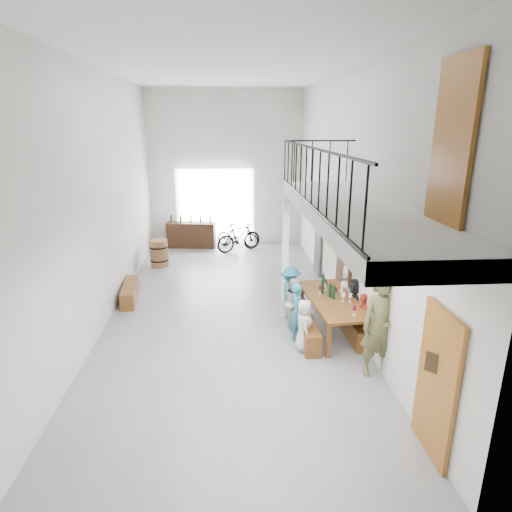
{
  "coord_description": "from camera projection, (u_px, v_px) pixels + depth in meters",
  "views": [
    {
      "loc": [
        0.0,
        -9.58,
        4.3
      ],
      "look_at": [
        0.64,
        -0.5,
        1.5
      ],
      "focal_mm": 30.0,
      "sensor_mm": 36.0,
      "label": 1
    }
  ],
  "objects": [
    {
      "name": "guest_right_a",
      "position": [
        362.0,
        318.0,
        8.66
      ],
      "size": [
        0.42,
        0.68,
        1.09
      ],
      "primitive_type": "imported",
      "rotation": [
        0.0,
        0.0,
        -1.32
      ],
      "color": "#BB3620",
      "rests_on": "ground"
    },
    {
      "name": "floor",
      "position": [
        229.0,
        309.0,
        10.4
      ],
      "size": [
        12.0,
        12.0,
        0.0
      ],
      "primitive_type": "plane",
      "color": "slate",
      "rests_on": "ground"
    },
    {
      "name": "host_standing",
      "position": [
        380.0,
        326.0,
        7.45
      ],
      "size": [
        0.71,
        0.48,
        1.87
      ],
      "primitive_type": "imported",
      "rotation": [
        0.0,
        0.0,
        0.05
      ],
      "color": "brown",
      "rests_on": "ground"
    },
    {
      "name": "balcony",
      "position": [
        353.0,
        214.0,
        6.67
      ],
      "size": [
        1.52,
        5.62,
        4.0
      ],
      "color": "silver",
      "rests_on": "ground"
    },
    {
      "name": "serving_counter",
      "position": [
        191.0,
        235.0,
        15.56
      ],
      "size": [
        1.78,
        0.71,
        0.91
      ],
      "primitive_type": "cube",
      "rotation": [
        0.0,
        0.0,
        -0.14
      ],
      "color": "#361D11",
      "rests_on": "ground"
    },
    {
      "name": "guest_right_b",
      "position": [
        355.0,
        304.0,
        9.25
      ],
      "size": [
        0.76,
        1.14,
        1.18
      ],
      "primitive_type": "imported",
      "rotation": [
        0.0,
        0.0,
        -1.98
      ],
      "color": "black",
      "rests_on": "ground"
    },
    {
      "name": "counter_bottles",
      "position": [
        191.0,
        219.0,
        15.39
      ],
      "size": [
        1.48,
        0.26,
        0.28
      ],
      "color": "black",
      "rests_on": "serving_counter"
    },
    {
      "name": "guest_left_b",
      "position": [
        298.0,
        312.0,
        8.79
      ],
      "size": [
        0.45,
        0.53,
        1.24
      ],
      "primitive_type": "imported",
      "rotation": [
        0.0,
        0.0,
        1.16
      ],
      "color": "#286C86",
      "rests_on": "ground"
    },
    {
      "name": "bench_wall",
      "position": [
        348.0,
        322.0,
        9.23
      ],
      "size": [
        0.34,
        1.95,
        0.45
      ],
      "primitive_type": "cube",
      "rotation": [
        0.0,
        0.0,
        0.05
      ],
      "color": "brown",
      "rests_on": "ground"
    },
    {
      "name": "bicycle_far",
      "position": [
        239.0,
        237.0,
        15.03
      ],
      "size": [
        1.74,
        1.19,
        1.02
      ],
      "primitive_type": "imported",
      "rotation": [
        0.0,
        0.0,
        2.04
      ],
      "color": "black",
      "rests_on": "ground"
    },
    {
      "name": "guest_left_a",
      "position": [
        304.0,
        325.0,
        8.4
      ],
      "size": [
        0.35,
        0.52,
        1.06
      ],
      "primitive_type": "imported",
      "rotation": [
        0.0,
        0.0,
        1.55
      ],
      "color": "silver",
      "rests_on": "ground"
    },
    {
      "name": "room_walls",
      "position": [
        225.0,
        160.0,
        9.35
      ],
      "size": [
        12.0,
        12.0,
        12.0
      ],
      "color": "silver",
      "rests_on": "ground"
    },
    {
      "name": "tableware",
      "position": [
        331.0,
        289.0,
        9.14
      ],
      "size": [
        0.59,
        1.59,
        0.35
      ],
      "color": "black",
      "rests_on": "tasting_table"
    },
    {
      "name": "right_wall_decor",
      "position": [
        367.0,
        263.0,
        8.28
      ],
      "size": [
        0.07,
        8.28,
        5.07
      ],
      "color": "brown",
      "rests_on": "ground"
    },
    {
      "name": "guest_right_c",
      "position": [
        348.0,
        292.0,
        9.79
      ],
      "size": [
        0.56,
        0.71,
        1.29
      ],
      "primitive_type": "imported",
      "rotation": [
        0.0,
        0.0,
        -1.83
      ],
      "color": "silver",
      "rests_on": "ground"
    },
    {
      "name": "potted_plant",
      "position": [
        320.0,
        285.0,
        11.43
      ],
      "size": [
        0.35,
        0.31,
        0.37
      ],
      "primitive_type": "imported",
      "rotation": [
        0.0,
        0.0,
        0.04
      ],
      "color": "#164613",
      "rests_on": "ground"
    },
    {
      "name": "oak_barrel",
      "position": [
        159.0,
        253.0,
        13.47
      ],
      "size": [
        0.58,
        0.58,
        0.85
      ],
      "color": "brown",
      "rests_on": "ground"
    },
    {
      "name": "guest_left_d",
      "position": [
        290.0,
        292.0,
        9.81
      ],
      "size": [
        0.55,
        0.85,
        1.24
      ],
      "primitive_type": "imported",
      "rotation": [
        0.0,
        0.0,
        1.46
      ],
      "color": "#286C86",
      "rests_on": "ground"
    },
    {
      "name": "side_bench",
      "position": [
        130.0,
        292.0,
        10.91
      ],
      "size": [
        0.46,
        1.51,
        0.42
      ],
      "primitive_type": "cube",
      "rotation": [
        0.0,
        0.0,
        0.09
      ],
      "color": "brown",
      "rests_on": "ground"
    },
    {
      "name": "tasting_table",
      "position": [
        332.0,
        302.0,
        9.05
      ],
      "size": [
        1.15,
        2.38,
        0.79
      ],
      "rotation": [
        0.0,
        0.0,
        0.09
      ],
      "color": "brown",
      "rests_on": "ground"
    },
    {
      "name": "gateway_portal",
      "position": [
        216.0,
        208.0,
        15.62
      ],
      "size": [
        2.8,
        0.08,
        2.8
      ],
      "primitive_type": "cube",
      "color": "white",
      "rests_on": "ground"
    },
    {
      "name": "guest_left_c",
      "position": [
        294.0,
        302.0,
        9.44
      ],
      "size": [
        0.46,
        0.57,
        1.1
      ],
      "primitive_type": "imported",
      "rotation": [
        0.0,
        0.0,
        1.49
      ],
      "color": "silver",
      "rests_on": "ground"
    },
    {
      "name": "bicycle_near",
      "position": [
        238.0,
        236.0,
        15.64
      ],
      "size": [
        1.65,
        1.03,
        0.82
      ],
      "primitive_type": "imported",
      "rotation": [
        0.0,
        0.0,
        1.23
      ],
      "color": "black",
      "rests_on": "ground"
    },
    {
      "name": "bench_inner",
      "position": [
        305.0,
        326.0,
        9.06
      ],
      "size": [
        0.33,
        1.95,
        0.45
      ],
      "primitive_type": "cube",
      "rotation": [
        0.0,
        0.0,
        -0.01
      ],
      "color": "brown",
      "rests_on": "ground"
    }
  ]
}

